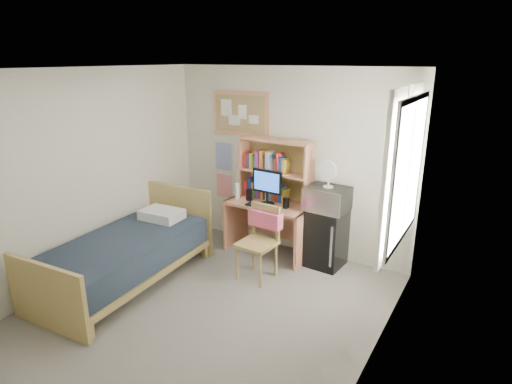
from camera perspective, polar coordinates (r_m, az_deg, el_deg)
The scene contains 25 objects.
floor at distance 4.92m, azimuth -7.49°, elevation -16.10°, with size 3.60×4.20×0.02m, color gray.
ceiling at distance 4.11m, azimuth -8.98°, elevation 15.86°, with size 3.60×4.20×0.02m, color white.
wall_back at distance 6.05m, azimuth 4.31°, elevation 4.06°, with size 3.60×0.04×2.60m, color white.
wall_left at distance 5.61m, azimuth -22.73°, elevation 1.64°, with size 0.04×4.20×2.60m, color white.
wall_right at distance 3.57m, azimuth 15.23°, elevation -6.33°, with size 0.04×4.20×2.60m, color white.
window_unit at distance 4.60m, azimuth 19.08°, elevation 2.64°, with size 0.10×1.40×1.70m, color white.
curtain_left at distance 4.22m, azimuth 17.52°, elevation 1.53°, with size 0.04×0.55×1.70m, color silver.
curtain_right at distance 4.98m, azimuth 19.72°, elevation 3.69°, with size 0.04×0.55×1.70m, color silver.
bulletin_board at distance 6.30m, azimuth -2.09°, elevation 10.38°, with size 0.94×0.03×0.64m, color tan.
poster_wave at distance 6.60m, azimuth -4.34°, elevation 4.76°, with size 0.30×0.01×0.42m, color #2841A0.
poster_japan at distance 6.72m, azimuth -4.25°, elevation 0.85°, with size 0.28×0.01×0.36m, color red.
desk at distance 6.11m, azimuth 1.77°, elevation -4.84°, with size 1.21×0.60×0.76m, color tan.
desk_chair at distance 5.39m, azimuth 0.09°, elevation -6.86°, with size 0.48×0.48×0.95m, color tan.
mini_fridge at distance 5.83m, azimuth 9.33°, elevation -5.99°, with size 0.47×0.47×0.80m, color black.
bed at distance 5.60m, azimuth -17.07°, elevation -8.75°, with size 1.08×2.16×0.59m, color #1B2532.
hutch at distance 5.97m, azimuth 2.61°, elevation 2.89°, with size 1.08×0.27×0.88m, color tan.
monitor at distance 5.86m, azimuth 1.51°, elevation 0.57°, with size 0.45×0.04×0.48m, color black.
keyboard at distance 5.82m, azimuth 0.76°, elevation -1.92°, with size 0.46×0.15×0.02m, color black.
speaker_left at distance 6.06m, azimuth -0.89°, elevation -0.39°, with size 0.07×0.07×0.17m, color black.
speaker_right at distance 5.76m, azimuth 4.02°, elevation -1.46°, with size 0.06×0.06×0.16m, color black.
water_bottle at distance 6.12m, azimuth -2.49°, elevation 0.09°, with size 0.07×0.07×0.23m, color white.
hoodie at distance 5.44m, azimuth 1.29°, elevation -3.63°, with size 0.44×0.13×0.21m, color #FF6184.
microwave at distance 5.62m, azimuth 9.52°, elevation -0.87°, with size 0.53×0.40×0.31m, color silver.
desk_fan at distance 5.53m, azimuth 9.68°, elevation 2.23°, with size 0.26×0.26×0.32m, color white.
pillow at distance 5.97m, azimuth -12.44°, elevation -2.94°, with size 0.54×0.38×0.13m, color white.
Camera 1 is at (2.60, -3.18, 2.71)m, focal length 30.00 mm.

